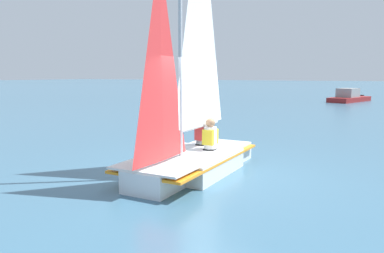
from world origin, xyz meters
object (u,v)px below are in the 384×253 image
at_px(sailboat_main, 192,135).
at_px(motorboat_distant, 349,97).
at_px(sailor_helm, 210,141).
at_px(sailor_crew, 202,137).

height_order(sailboat_main, motorboat_distant, sailboat_main).
distance_m(sailor_helm, motorboat_distant, 24.58).
height_order(sailor_crew, motorboat_distant, sailor_crew).
height_order(sailboat_main, sailor_crew, sailboat_main).
distance_m(sailor_helm, sailor_crew, 0.63).
bearing_deg(sailor_helm, sailboat_main, -16.92).
bearing_deg(sailor_crew, motorboat_distant, 177.46).
bearing_deg(sailboat_main, sailor_helm, 163.08).
bearing_deg(sailboat_main, sailor_crew, -165.55).
height_order(sailor_helm, motorboat_distant, sailor_helm).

